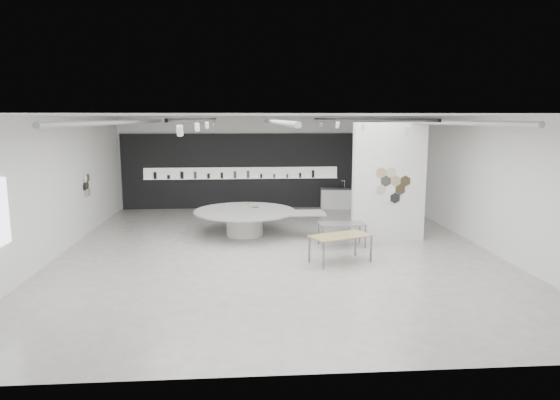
{
  "coord_description": "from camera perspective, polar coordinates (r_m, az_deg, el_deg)",
  "views": [
    {
      "loc": [
        -0.91,
        -13.78,
        3.74
      ],
      "look_at": [
        0.19,
        1.2,
        1.26
      ],
      "focal_mm": 32.0,
      "sensor_mm": 36.0,
      "label": 1
    }
  ],
  "objects": [
    {
      "name": "sample_table_wood",
      "position": [
        13.09,
        6.93,
        -4.25
      ],
      "size": [
        1.72,
        1.31,
        0.72
      ],
      "rotation": [
        0.0,
        0.0,
        0.4
      ],
      "color": "#9F8952",
      "rests_on": "ground"
    },
    {
      "name": "display_island",
      "position": [
        16.02,
        -3.83,
        -2.18
      ],
      "size": [
        4.13,
        3.24,
        0.83
      ],
      "rotation": [
        0.0,
        0.0,
        -0.01
      ],
      "color": "white",
      "rests_on": "ground"
    },
    {
      "name": "kitchen_counter",
      "position": [
        20.94,
        6.65,
        0.18
      ],
      "size": [
        1.51,
        0.72,
        1.15
      ],
      "rotation": [
        0.0,
        0.0,
        -0.1
      ],
      "color": "white",
      "rests_on": "ground"
    },
    {
      "name": "partition_column",
      "position": [
        15.54,
        12.34,
        1.99
      ],
      "size": [
        2.2,
        0.38,
        3.6
      ],
      "color": "white",
      "rests_on": "ground"
    },
    {
      "name": "room",
      "position": [
        13.9,
        -0.8,
        2.5
      ],
      "size": [
        12.02,
        14.02,
        3.82
      ],
      "color": "#B6B3AC",
      "rests_on": "ground"
    },
    {
      "name": "sample_table_stone",
      "position": [
        14.73,
        7.09,
        -2.89
      ],
      "size": [
        1.36,
        0.73,
        0.69
      ],
      "rotation": [
        0.0,
        0.0,
        0.05
      ],
      "color": "slate",
      "rests_on": "ground"
    },
    {
      "name": "back_wall_display",
      "position": [
        20.85,
        -1.9,
        3.32
      ],
      "size": [
        11.8,
        0.27,
        3.1
      ],
      "color": "black",
      "rests_on": "ground"
    }
  ]
}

